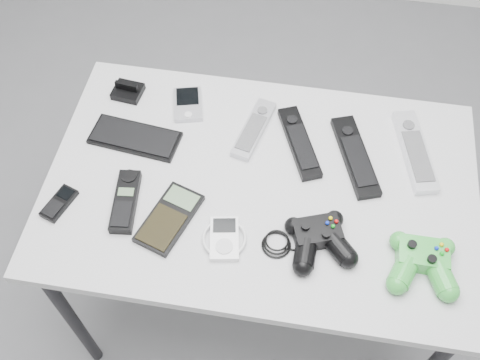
% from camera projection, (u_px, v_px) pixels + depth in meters
% --- Properties ---
extents(floor, '(3.50, 3.50, 0.00)m').
position_uv_depth(floor, '(273.00, 317.00, 1.90)').
color(floor, slate).
rests_on(floor, ground).
extents(desk, '(1.05, 0.67, 0.70)m').
position_uv_depth(desk, '(260.00, 197.00, 1.42)').
color(desk, '#AAAAAD').
rests_on(desk, floor).
extents(pda_keyboard, '(0.24, 0.12, 0.01)m').
position_uv_depth(pda_keyboard, '(135.00, 137.00, 1.44)').
color(pda_keyboard, black).
rests_on(pda_keyboard, desk).
extents(dock_bracket, '(0.08, 0.08, 0.04)m').
position_uv_depth(dock_bracket, '(127.00, 89.00, 1.51)').
color(dock_bracket, black).
rests_on(dock_bracket, desk).
extents(pda, '(0.10, 0.13, 0.02)m').
position_uv_depth(pda, '(188.00, 104.00, 1.50)').
color(pda, '#ADADB5').
rests_on(pda, desk).
extents(remote_silver_a, '(0.09, 0.20, 0.02)m').
position_uv_depth(remote_silver_a, '(254.00, 129.00, 1.45)').
color(remote_silver_a, '#ADADB5').
rests_on(remote_silver_a, desk).
extents(remote_black_a, '(0.13, 0.23, 0.02)m').
position_uv_depth(remote_black_a, '(299.00, 142.00, 1.42)').
color(remote_black_a, black).
rests_on(remote_black_a, desk).
extents(remote_black_b, '(0.14, 0.25, 0.02)m').
position_uv_depth(remote_black_b, '(355.00, 156.00, 1.40)').
color(remote_black_b, black).
rests_on(remote_black_b, desk).
extents(remote_silver_b, '(0.11, 0.26, 0.03)m').
position_uv_depth(remote_silver_b, '(415.00, 151.00, 1.41)').
color(remote_silver_b, silver).
rests_on(remote_silver_b, desk).
extents(mobile_phone, '(0.07, 0.10, 0.02)m').
position_uv_depth(mobile_phone, '(59.00, 203.00, 1.32)').
color(mobile_phone, black).
rests_on(mobile_phone, desk).
extents(cordless_handset, '(0.07, 0.17, 0.03)m').
position_uv_depth(cordless_handset, '(125.00, 201.00, 1.32)').
color(cordless_handset, black).
rests_on(cordless_handset, desk).
extents(calculator, '(0.14, 0.20, 0.02)m').
position_uv_depth(calculator, '(169.00, 218.00, 1.30)').
color(calculator, black).
rests_on(calculator, desk).
extents(mp3_player, '(0.12, 0.12, 0.02)m').
position_uv_depth(mp3_player, '(224.00, 238.00, 1.27)').
color(mp3_player, white).
rests_on(mp3_player, desk).
extents(controller_black, '(0.29, 0.23, 0.05)m').
position_uv_depth(controller_black, '(319.00, 238.00, 1.25)').
color(controller_black, black).
rests_on(controller_black, desk).
extents(controller_green, '(0.15, 0.16, 0.05)m').
position_uv_depth(controller_green, '(423.00, 261.00, 1.22)').
color(controller_green, '#22802A').
rests_on(controller_green, desk).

